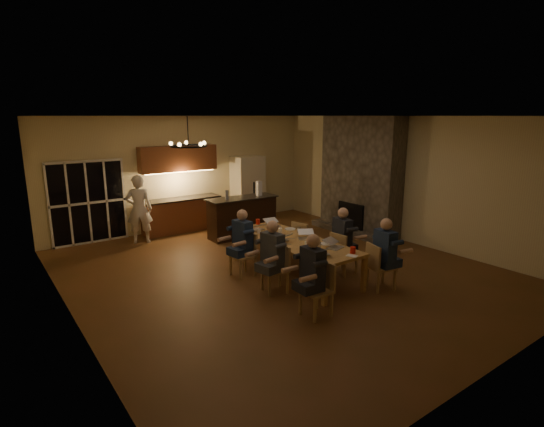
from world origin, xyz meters
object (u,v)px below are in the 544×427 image
at_px(mug_front, 307,244).
at_px(can_right, 299,230).
at_px(chair_left_far, 243,255).
at_px(person_left_far, 243,243).
at_px(can_silver, 319,245).
at_px(bar_blender, 259,188).
at_px(chair_left_near, 316,290).
at_px(mug_back, 259,231).
at_px(refrigerator, 248,189).
at_px(laptop_f, 273,222).
at_px(chandelier, 188,146).
at_px(plate_left, 311,254).
at_px(plate_far, 290,229).
at_px(chair_right_near, 381,266).
at_px(chair_right_mid, 344,253).
at_px(redcup_far, 258,222).
at_px(redcup_near, 353,250).
at_px(laptop_a, 320,248).
at_px(person_left_near, 312,275).
at_px(bar_bottle, 227,195).
at_px(chair_left_mid, 275,269).
at_px(plate_near, 326,244).
at_px(person_right_mid, 342,240).
at_px(can_cola, 251,224).
at_px(redcup_mid, 264,235).
at_px(person_left_mid, 273,258).
at_px(standing_person, 139,209).
at_px(laptop_d, 307,234).
at_px(person_right_near, 385,254).
at_px(laptop_b, 336,242).
at_px(dining_table, 294,257).
at_px(laptop_c, 280,236).
at_px(chair_right_far, 305,240).

bearing_deg(mug_front, can_right, 59.03).
height_order(chair_left_far, person_left_far, person_left_far).
distance_m(can_silver, bar_blender, 3.90).
distance_m(chair_left_near, mug_back, 2.55).
xyz_separation_m(refrigerator, laptop_f, (-1.52, -3.41, -0.14)).
bearing_deg(can_silver, bar_blender, 72.86).
height_order(chair_left_near, chandelier, chandelier).
bearing_deg(person_left_far, plate_left, 11.46).
bearing_deg(plate_far, chair_right_near, -78.88).
height_order(chair_right_mid, redcup_far, chair_right_mid).
xyz_separation_m(redcup_near, plate_left, (-0.67, 0.37, -0.05)).
bearing_deg(laptop_a, person_left_near, 58.67).
distance_m(plate_far, bar_bottle, 2.41).
bearing_deg(redcup_near, chair_left_mid, 144.21).
height_order(can_right, plate_near, can_right).
height_order(refrigerator, mug_back, refrigerator).
bearing_deg(can_right, chair_right_mid, -63.73).
bearing_deg(person_right_mid, refrigerator, -0.99).
bearing_deg(chandelier, can_cola, 37.08).
relative_size(person_left_far, redcup_mid, 11.50).
bearing_deg(person_left_mid, redcup_far, 143.13).
bearing_deg(plate_near, chair_left_near, -138.75).
bearing_deg(chandelier, person_right_mid, -2.02).
bearing_deg(person_left_mid, chair_right_mid, 78.28).
height_order(standing_person, laptop_d, standing_person).
height_order(mug_front, redcup_near, redcup_near).
bearing_deg(laptop_f, chandelier, -146.89).
xyz_separation_m(person_right_near, can_cola, (-1.04, 2.93, 0.12)).
height_order(laptop_b, bar_bottle, bar_bottle).
distance_m(redcup_mid, can_right, 0.84).
relative_size(mug_front, can_right, 0.83).
bearing_deg(redcup_far, chair_left_mid, -115.96).
bearing_deg(laptop_d, chair_left_near, -94.15).
distance_m(dining_table, plate_far, 0.89).
relative_size(person_left_far, mug_back, 13.80).
bearing_deg(bar_blender, laptop_f, -115.38).
bearing_deg(refrigerator, laptop_c, -115.30).
distance_m(chair_left_near, person_left_mid, 1.18).
height_order(person_left_mid, plate_near, person_left_mid).
xyz_separation_m(chair_left_near, person_right_near, (1.75, 0.07, 0.24)).
relative_size(dining_table, person_right_mid, 2.20).
bearing_deg(chair_left_near, chair_right_far, 144.05).
height_order(laptop_b, bar_blender, bar_blender).
relative_size(refrigerator, chair_left_mid, 2.25).
relative_size(chair_right_far, laptop_a, 2.78).
distance_m(chair_right_far, plate_left, 1.96).
bearing_deg(plate_near, can_right, 84.20).
relative_size(chair_left_far, plate_near, 3.77).
height_order(can_silver, plate_near, can_silver).
bearing_deg(laptop_b, laptop_d, 78.13).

